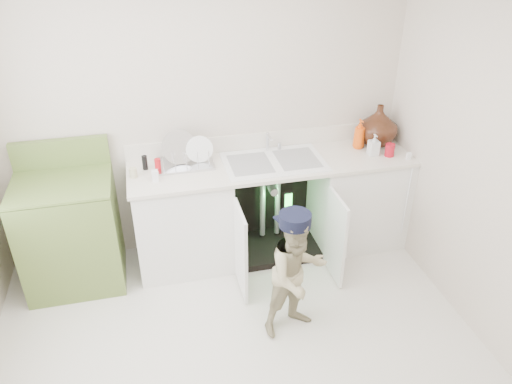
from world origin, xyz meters
TOP-DOWN VIEW (x-y plane):
  - ground at (0.00, 0.00)m, footprint 3.50×3.50m
  - room_shell at (0.00, 0.00)m, footprint 6.00×5.50m
  - counter_run at (0.59, 1.21)m, footprint 2.44×1.02m
  - avocado_stove at (-1.16, 1.18)m, footprint 0.76×0.65m
  - repair_worker at (0.46, 0.21)m, footprint 0.57×0.91m

SIDE VIEW (x-z plane):
  - ground at x=0.00m, z-range 0.00..0.00m
  - counter_run at x=0.59m, z-range -0.15..1.12m
  - avocado_stove at x=-1.16m, z-range -0.10..1.07m
  - repair_worker at x=0.46m, z-range 0.00..1.01m
  - room_shell at x=0.00m, z-range 0.62..1.88m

